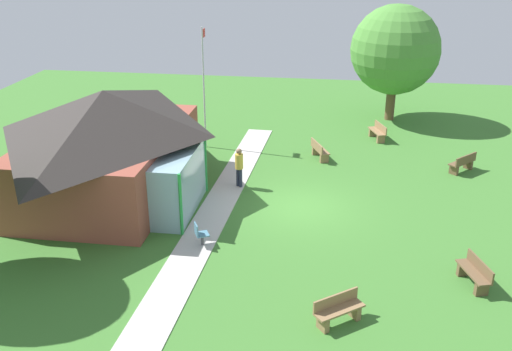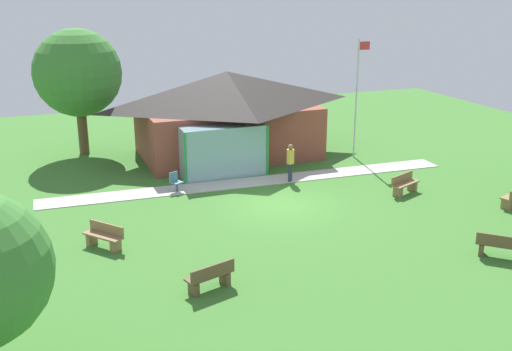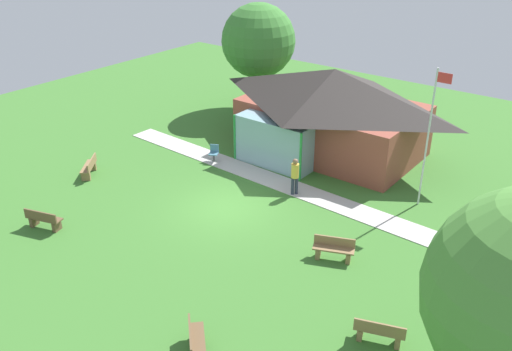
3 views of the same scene
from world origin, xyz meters
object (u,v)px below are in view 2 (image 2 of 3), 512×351
(bench_mid_left, at_px, (104,237))
(tree_behind_pavilion_left, at_px, (78,73))
(bench_front_right, at_px, (500,247))
(pavilion, at_px, (227,113))
(flagpole, at_px, (357,94))
(visitor_on_path, at_px, (290,160))
(patio_chair_west, at_px, (176,182))
(bench_mid_right, at_px, (404,184))
(bench_front_left, at_px, (210,277))

(bench_mid_left, xyz_separation_m, tree_behind_pavilion_left, (0.61, 12.40, 3.82))
(bench_mid_left, distance_m, bench_front_right, 13.11)
(pavilion, height_order, flagpole, flagpole)
(bench_front_right, height_order, visitor_on_path, visitor_on_path)
(flagpole, bearing_deg, patio_chair_west, -168.19)
(bench_front_right, bearing_deg, bench_mid_right, 127.42)
(patio_chair_west, xyz_separation_m, visitor_on_path, (5.15, -0.47, 0.61))
(pavilion, xyz_separation_m, bench_front_right, (4.43, -14.76, -1.86))
(bench_front_right, bearing_deg, tree_behind_pavilion_left, 166.35)
(pavilion, distance_m, patio_chair_west, 6.26)
(pavilion, bearing_deg, visitor_on_path, -75.61)
(bench_mid_right, relative_size, tree_behind_pavilion_left, 0.24)
(tree_behind_pavilion_left, bearing_deg, bench_mid_right, -43.19)
(patio_chair_west, bearing_deg, pavilion, -157.11)
(bench_mid_right, xyz_separation_m, tree_behind_pavilion_left, (-12.07, 11.32, 3.82))
(flagpole, relative_size, tree_behind_pavilion_left, 0.93)
(pavilion, bearing_deg, flagpole, -22.45)
(bench_mid_right, relative_size, patio_chair_west, 1.81)
(bench_front_right, xyz_separation_m, visitor_on_path, (-3.14, 9.73, 0.62))
(pavilion, height_order, bench_mid_right, pavilion)
(bench_mid_left, height_order, tree_behind_pavilion_left, tree_behind_pavilion_left)
(pavilion, height_order, bench_front_right, pavilion)
(bench_front_right, xyz_separation_m, tree_behind_pavilion_left, (-11.32, 17.83, 3.82))
(bench_mid_left, distance_m, visitor_on_path, 9.81)
(bench_mid_left, relative_size, visitor_on_path, 0.83)
(bench_mid_left, bearing_deg, flagpole, -101.59)
(bench_mid_left, bearing_deg, visitor_on_path, -102.34)
(patio_chair_west, relative_size, tree_behind_pavilion_left, 0.13)
(pavilion, xyz_separation_m, bench_mid_right, (5.17, -8.26, -1.86))
(visitor_on_path, xyz_separation_m, tree_behind_pavilion_left, (-8.18, 8.10, 3.20))
(bench_front_right, height_order, tree_behind_pavilion_left, tree_behind_pavilion_left)
(bench_mid_right, relative_size, bench_front_left, 0.99)
(pavilion, relative_size, flagpole, 1.62)
(pavilion, relative_size, visitor_on_path, 5.56)
(bench_mid_left, xyz_separation_m, bench_front_left, (2.50, -4.12, 0.00))
(bench_mid_left, relative_size, tree_behind_pavilion_left, 0.22)
(visitor_on_path, relative_size, tree_behind_pavilion_left, 0.27)
(pavilion, relative_size, tree_behind_pavilion_left, 1.50)
(pavilion, xyz_separation_m, visitor_on_path, (1.29, -5.04, -1.25))
(flagpole, distance_m, bench_mid_left, 15.44)
(visitor_on_path, bearing_deg, patio_chair_west, 122.50)
(bench_front_left, bearing_deg, pavilion, 52.35)
(bench_mid_right, distance_m, visitor_on_path, 5.08)
(flagpole, bearing_deg, bench_mid_left, -153.17)
(bench_front_left, bearing_deg, bench_mid_left, 104.00)
(pavilion, height_order, visitor_on_path, pavilion)
(pavilion, distance_m, bench_mid_left, 12.12)
(patio_chair_west, bearing_deg, flagpole, 164.95)
(tree_behind_pavilion_left, bearing_deg, flagpole, -23.26)
(patio_chair_west, bearing_deg, tree_behind_pavilion_left, -95.19)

